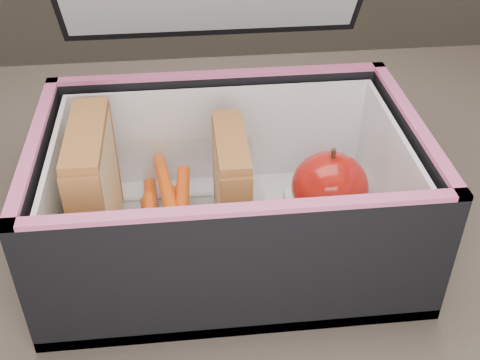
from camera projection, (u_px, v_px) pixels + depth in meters
The scene contains 8 objects.
kitchen_table at pixel (306, 306), 0.61m from camera, with size 1.20×0.80×0.75m.
lunch_bag at pixel (229, 181), 0.51m from camera, with size 0.31×0.31×0.29m.
plastic_tub at pixel (166, 208), 0.51m from camera, with size 0.16×0.11×0.07m, color white, non-canonical shape.
sandwich_left at pixel (95, 188), 0.49m from camera, with size 0.03×0.10×0.11m.
sandwich_right at pixel (231, 186), 0.51m from camera, with size 0.02×0.09×0.10m.
carrot_sticks at pixel (165, 222), 0.52m from camera, with size 0.05×0.16×0.03m.
paper_napkin at pixel (331, 216), 0.55m from camera, with size 0.08×0.08×0.01m, color white.
red_apple at pixel (330, 187), 0.53m from camera, with size 0.09×0.09×0.07m.
Camera 1 is at (-0.11, -0.40, 1.12)m, focal length 45.00 mm.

